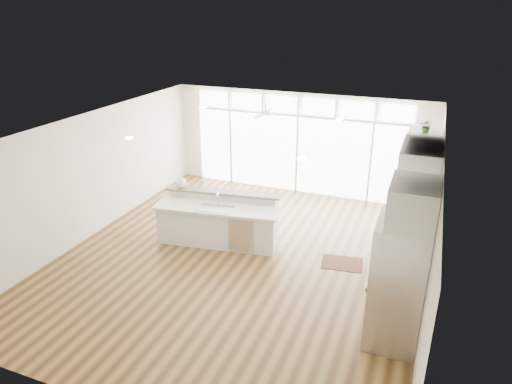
% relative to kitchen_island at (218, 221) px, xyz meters
% --- Properties ---
extents(floor, '(7.00, 8.00, 0.02)m').
position_rel_kitchen_island_xyz_m(floor, '(0.70, -0.45, -0.53)').
color(floor, '#492F16').
rests_on(floor, ground).
extents(ceiling, '(7.00, 8.00, 0.02)m').
position_rel_kitchen_island_xyz_m(ceiling, '(0.70, -0.45, 2.18)').
color(ceiling, white).
rests_on(ceiling, wall_back).
extents(wall_back, '(7.00, 0.04, 2.70)m').
position_rel_kitchen_island_xyz_m(wall_back, '(0.70, 3.55, 0.83)').
color(wall_back, beige).
rests_on(wall_back, floor).
extents(wall_front, '(7.00, 0.04, 2.70)m').
position_rel_kitchen_island_xyz_m(wall_front, '(0.70, -4.45, 0.83)').
color(wall_front, beige).
rests_on(wall_front, floor).
extents(wall_left, '(0.04, 8.00, 2.70)m').
position_rel_kitchen_island_xyz_m(wall_left, '(-2.80, -0.45, 0.83)').
color(wall_left, beige).
rests_on(wall_left, floor).
extents(wall_right, '(0.04, 8.00, 2.70)m').
position_rel_kitchen_island_xyz_m(wall_right, '(4.20, -0.45, 0.83)').
color(wall_right, beige).
rests_on(wall_right, floor).
extents(glass_wall, '(5.80, 0.06, 2.08)m').
position_rel_kitchen_island_xyz_m(glass_wall, '(0.70, 3.49, 0.53)').
color(glass_wall, white).
rests_on(glass_wall, wall_back).
extents(transom_row, '(5.90, 0.06, 0.40)m').
position_rel_kitchen_island_xyz_m(transom_row, '(0.70, 3.49, 1.86)').
color(transom_row, white).
rests_on(transom_row, wall_back).
extents(desk_window, '(0.04, 0.85, 0.85)m').
position_rel_kitchen_island_xyz_m(desk_window, '(4.16, -0.15, 1.03)').
color(desk_window, white).
rests_on(desk_window, wall_right).
extents(ceiling_fan, '(1.16, 1.16, 0.32)m').
position_rel_kitchen_island_xyz_m(ceiling_fan, '(0.20, 2.35, 1.96)').
color(ceiling_fan, silver).
rests_on(ceiling_fan, ceiling).
extents(recessed_lights, '(3.40, 3.00, 0.02)m').
position_rel_kitchen_island_xyz_m(recessed_lights, '(0.70, -0.25, 2.16)').
color(recessed_lights, white).
rests_on(recessed_lights, ceiling).
extents(oven_cabinet, '(0.64, 1.20, 2.50)m').
position_rel_kitchen_island_xyz_m(oven_cabinet, '(3.87, 1.35, 0.73)').
color(oven_cabinet, silver).
rests_on(oven_cabinet, floor).
extents(desk_nook, '(0.72, 1.30, 0.76)m').
position_rel_kitchen_island_xyz_m(desk_nook, '(3.83, -0.15, -0.14)').
color(desk_nook, silver).
rests_on(desk_nook, floor).
extents(upper_cabinets, '(0.64, 1.30, 0.64)m').
position_rel_kitchen_island_xyz_m(upper_cabinets, '(3.87, -0.15, 1.83)').
color(upper_cabinets, silver).
rests_on(upper_cabinets, wall_right).
extents(refrigerator, '(0.76, 0.90, 2.00)m').
position_rel_kitchen_island_xyz_m(refrigerator, '(3.81, -1.80, 0.48)').
color(refrigerator, '#BCBCC2').
rests_on(refrigerator, floor).
extents(fridge_cabinet, '(0.64, 0.90, 0.60)m').
position_rel_kitchen_island_xyz_m(fridge_cabinet, '(3.87, -1.80, 1.78)').
color(fridge_cabinet, silver).
rests_on(fridge_cabinet, wall_right).
extents(framed_photos, '(0.06, 0.22, 0.80)m').
position_rel_kitchen_island_xyz_m(framed_photos, '(4.16, 0.47, 0.88)').
color(framed_photos, black).
rests_on(framed_photos, wall_right).
extents(kitchen_island, '(2.76, 1.37, 1.05)m').
position_rel_kitchen_island_xyz_m(kitchen_island, '(0.00, 0.00, 0.00)').
color(kitchen_island, silver).
rests_on(kitchen_island, floor).
extents(rug, '(0.87, 0.68, 0.01)m').
position_rel_kitchen_island_xyz_m(rug, '(2.67, 0.14, -0.52)').
color(rug, '#321910').
rests_on(rug, floor).
extents(office_chair, '(0.55, 0.52, 0.90)m').
position_rel_kitchen_island_xyz_m(office_chair, '(3.59, -0.65, -0.08)').
color(office_chair, black).
rests_on(office_chair, floor).
extents(fishbowl, '(0.24, 0.24, 0.23)m').
position_rel_kitchen_island_xyz_m(fishbowl, '(-1.00, 0.26, 0.64)').
color(fishbowl, white).
rests_on(fishbowl, kitchen_island).
extents(monitor, '(0.17, 0.54, 0.45)m').
position_rel_kitchen_island_xyz_m(monitor, '(3.75, -0.15, 0.46)').
color(monitor, black).
rests_on(monitor, desk_nook).
extents(keyboard, '(0.14, 0.31, 0.02)m').
position_rel_kitchen_island_xyz_m(keyboard, '(3.58, -0.15, 0.24)').
color(keyboard, silver).
rests_on(keyboard, desk_nook).
extents(potted_plant, '(0.28, 0.30, 0.21)m').
position_rel_kitchen_island_xyz_m(potted_plant, '(3.87, 1.35, 2.08)').
color(potted_plant, '#366129').
rests_on(potted_plant, oven_cabinet).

